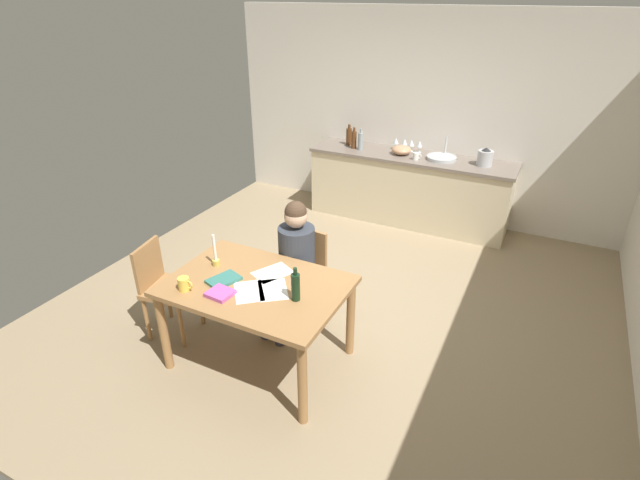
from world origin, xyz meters
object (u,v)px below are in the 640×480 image
(chair_side_empty, at_px, (164,285))
(sink_unit, at_px, (442,158))
(candlestick, at_px, (215,257))
(bottle_oil, at_px, (349,136))
(wine_glass_by_kettle, at_px, (412,143))
(book_cookery, at_px, (220,293))
(wine_glass_near_sink, at_px, (419,144))
(book_magazine, at_px, (224,280))
(wine_glass_back_left, at_px, (405,142))
(wine_glass_back_right, at_px, (396,141))
(bottle_vinegar, at_px, (354,139))
(coffee_mug, at_px, (184,284))
(mixing_bowl, at_px, (402,150))
(bottle_wine_red, at_px, (361,141))
(teacup_on_counter, at_px, (416,156))
(person_seated, at_px, (292,259))
(wine_bottle_on_table, at_px, (296,286))
(chair_at_table, at_px, (302,271))
(dining_table, at_px, (257,295))
(stovetop_kettle, at_px, (485,158))

(chair_side_empty, relative_size, sink_unit, 2.40)
(candlestick, distance_m, bottle_oil, 3.17)
(sink_unit, height_order, wine_glass_by_kettle, sink_unit)
(book_cookery, bearing_deg, wine_glass_near_sink, 87.73)
(book_magazine, height_order, wine_glass_back_left, wine_glass_back_left)
(chair_side_empty, xyz_separation_m, book_cookery, (0.79, -0.21, 0.28))
(wine_glass_back_left, height_order, wine_glass_back_right, same)
(sink_unit, xyz_separation_m, wine_glass_back_left, (-0.53, 0.15, 0.09))
(book_magazine, bearing_deg, chair_side_empty, -164.21)
(book_cookery, relative_size, bottle_oil, 0.66)
(sink_unit, distance_m, bottle_vinegar, 1.15)
(coffee_mug, relative_size, candlestick, 0.45)
(chair_side_empty, relative_size, bottle_vinegar, 3.12)
(book_cookery, height_order, mixing_bowl, mixing_bowl)
(wine_glass_back_left, xyz_separation_m, wine_glass_back_right, (-0.12, 0.00, 0.00))
(book_cookery, distance_m, bottle_vinegar, 3.41)
(bottle_wine_red, bearing_deg, teacup_on_counter, -5.63)
(wine_glass_by_kettle, bearing_deg, bottle_oil, -174.00)
(person_seated, bearing_deg, candlestick, -132.64)
(wine_glass_near_sink, relative_size, teacup_on_counter, 1.41)
(chair_side_empty, height_order, wine_bottle_on_table, wine_bottle_on_table)
(book_magazine, xyz_separation_m, bottle_vinegar, (-0.28, 3.22, 0.25))
(book_magazine, height_order, wine_glass_back_right, wine_glass_back_right)
(book_magazine, relative_size, bottle_oil, 0.89)
(sink_unit, xyz_separation_m, bottle_oil, (-1.27, 0.06, 0.09))
(chair_side_empty, xyz_separation_m, bottle_oil, (0.30, 3.29, 0.53))
(wine_glass_back_right, bearing_deg, book_cookery, -92.08)
(mixing_bowl, xyz_separation_m, teacup_on_counter, (0.23, -0.13, -0.01))
(bottle_oil, height_order, bottle_wine_red, bottle_wine_red)
(wine_glass_back_right, relative_size, teacup_on_counter, 1.41)
(coffee_mug, bearing_deg, chair_at_table, 66.63)
(dining_table, distance_m, person_seated, 0.57)
(wine_bottle_on_table, height_order, bottle_vinegar, bottle_vinegar)
(dining_table, distance_m, wine_glass_near_sink, 3.37)
(wine_glass_back_left, relative_size, teacup_on_counter, 1.41)
(dining_table, height_order, sink_unit, sink_unit)
(book_magazine, bearing_deg, book_cookery, -41.46)
(teacup_on_counter, bearing_deg, stovetop_kettle, 10.79)
(wine_bottle_on_table, bearing_deg, dining_table, 173.32)
(wine_glass_back_right, bearing_deg, sink_unit, -12.80)
(wine_glass_back_right, bearing_deg, dining_table, -89.64)
(bottle_wine_red, xyz_separation_m, stovetop_kettle, (1.55, 0.07, -0.02))
(mixing_bowl, relative_size, wine_glass_by_kettle, 1.60)
(bottle_vinegar, height_order, stovetop_kettle, bottle_vinegar)
(person_seated, distance_m, sink_unit, 2.71)
(chair_at_table, height_order, sink_unit, sink_unit)
(chair_at_table, xyz_separation_m, teacup_on_counter, (0.33, 2.32, 0.47))
(chair_side_empty, height_order, teacup_on_counter, teacup_on_counter)
(wine_bottle_on_table, height_order, wine_glass_back_right, wine_glass_back_right)
(chair_at_table, relative_size, person_seated, 0.71)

